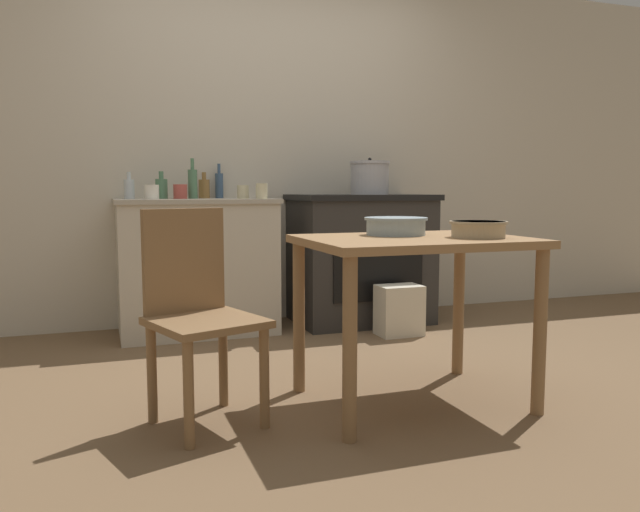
% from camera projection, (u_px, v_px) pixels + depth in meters
% --- Properties ---
extents(ground_plane, '(14.00, 14.00, 0.00)m').
position_uv_depth(ground_plane, '(347.00, 377.00, 3.18)').
color(ground_plane, brown).
extents(wall_back, '(8.00, 0.07, 2.55)m').
position_uv_depth(wall_back, '(266.00, 145.00, 4.53)').
color(wall_back, beige).
rests_on(wall_back, ground_plane).
extents(counter_cabinet, '(1.03, 0.59, 0.89)m').
position_uv_depth(counter_cabinet, '(197.00, 266.00, 4.13)').
color(counter_cabinet, beige).
rests_on(counter_cabinet, ground_plane).
extents(stove, '(0.97, 0.66, 0.92)m').
position_uv_depth(stove, '(360.00, 258.00, 4.49)').
color(stove, '#2D2B28').
rests_on(stove, ground_plane).
extents(work_table, '(0.96, 0.73, 0.74)m').
position_uv_depth(work_table, '(414.00, 264.00, 2.74)').
color(work_table, '#997047').
rests_on(work_table, ground_plane).
extents(chair, '(0.51, 0.51, 0.87)m').
position_uv_depth(chair, '(198.00, 309.00, 2.54)').
color(chair, olive).
rests_on(chair, ground_plane).
extents(flour_sack, '(0.29, 0.20, 0.33)m').
position_uv_depth(flour_sack, '(399.00, 310.00, 4.08)').
color(flour_sack, beige).
rests_on(flour_sack, ground_plane).
extents(stock_pot, '(0.28, 0.28, 0.26)m').
position_uv_depth(stock_pot, '(370.00, 178.00, 4.37)').
color(stock_pot, '#A8A8AD').
rests_on(stock_pot, stove).
extents(mixing_bowl_large, '(0.25, 0.25, 0.07)m').
position_uv_depth(mixing_bowl_large, '(478.00, 228.00, 2.70)').
color(mixing_bowl_large, tan).
rests_on(mixing_bowl_large, work_table).
extents(mixing_bowl_small, '(0.29, 0.29, 0.08)m').
position_uv_depth(mixing_bowl_small, '(396.00, 225.00, 2.85)').
color(mixing_bowl_small, '#93A8B2').
rests_on(mixing_bowl_small, work_table).
extents(bottle_far_left, '(0.08, 0.08, 0.18)m').
position_uv_depth(bottle_far_left, '(204.00, 188.00, 4.29)').
color(bottle_far_left, olive).
rests_on(bottle_far_left, counter_cabinet).
extents(bottle_left, '(0.06, 0.06, 0.26)m').
position_uv_depth(bottle_left, '(193.00, 183.00, 4.10)').
color(bottle_left, '#517F5B').
rests_on(bottle_left, counter_cabinet).
extents(bottle_mid_left, '(0.06, 0.06, 0.24)m').
position_uv_depth(bottle_mid_left, '(219.00, 185.00, 4.35)').
color(bottle_mid_left, '#3D5675').
rests_on(bottle_mid_left, counter_cabinet).
extents(bottle_center_left, '(0.07, 0.07, 0.17)m').
position_uv_depth(bottle_center_left, '(129.00, 188.00, 4.03)').
color(bottle_center_left, silver).
rests_on(bottle_center_left, counter_cabinet).
extents(bottle_center, '(0.08, 0.08, 0.18)m').
position_uv_depth(bottle_center, '(161.00, 188.00, 4.05)').
color(bottle_center, '#517F5B').
rests_on(bottle_center, counter_cabinet).
extents(cup_center_right, '(0.08, 0.08, 0.09)m').
position_uv_depth(cup_center_right, '(243.00, 192.00, 4.08)').
color(cup_center_right, beige).
rests_on(cup_center_right, counter_cabinet).
extents(cup_mid_right, '(0.08, 0.08, 0.10)m').
position_uv_depth(cup_mid_right, '(262.00, 191.00, 4.03)').
color(cup_mid_right, beige).
rests_on(cup_mid_right, counter_cabinet).
extents(cup_right, '(0.09, 0.09, 0.09)m').
position_uv_depth(cup_right, '(180.00, 192.00, 4.02)').
color(cup_right, '#B74C42').
rests_on(cup_right, counter_cabinet).
extents(cup_far_right, '(0.09, 0.09, 0.09)m').
position_uv_depth(cup_far_right, '(152.00, 192.00, 3.82)').
color(cup_far_right, silver).
rests_on(cup_far_right, counter_cabinet).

